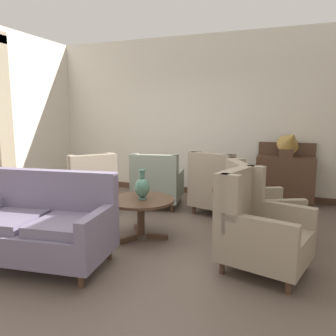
% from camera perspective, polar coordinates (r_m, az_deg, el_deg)
% --- Properties ---
extents(ground, '(8.55, 8.55, 0.00)m').
position_cam_1_polar(ground, '(4.44, -5.98, -12.24)').
color(ground, brown).
extents(wall_back, '(6.27, 0.08, 3.16)m').
position_cam_1_polar(wall_back, '(6.81, 4.66, 8.80)').
color(wall_back, silver).
rests_on(wall_back, ground).
extents(wall_left, '(0.08, 3.99, 3.16)m').
position_cam_1_polar(wall_left, '(6.70, -26.98, 7.84)').
color(wall_left, silver).
rests_on(wall_left, ground).
extents(baseboard_back, '(6.11, 0.03, 0.12)m').
position_cam_1_polar(baseboard_back, '(6.93, 4.38, -3.87)').
color(baseboard_back, '#4C3323').
rests_on(baseboard_back, ground).
extents(coffee_table, '(0.89, 0.89, 0.53)m').
position_cam_1_polar(coffee_table, '(4.38, -4.71, -6.52)').
color(coffee_table, '#4C3323').
rests_on(coffee_table, ground).
extents(porcelain_vase, '(0.19, 0.19, 0.39)m').
position_cam_1_polar(porcelain_vase, '(4.31, -4.47, -3.27)').
color(porcelain_vase, '#4C7A66').
rests_on(porcelain_vase, coffee_table).
extents(settee, '(1.60, 1.00, 0.99)m').
position_cam_1_polar(settee, '(3.91, -20.84, -9.44)').
color(settee, slate).
rests_on(settee, ground).
extents(armchair_back_corner, '(0.93, 1.00, 1.03)m').
position_cam_1_polar(armchair_back_corner, '(5.52, 8.44, -3.26)').
color(armchair_back_corner, gray).
rests_on(armchair_back_corner, ground).
extents(armchair_far_left, '(1.16, 1.14, 1.00)m').
position_cam_1_polar(armchair_far_left, '(5.65, -13.37, -3.31)').
color(armchair_far_left, gray).
rests_on(armchair_far_left, ground).
extents(armchair_beside_settee, '(0.94, 1.03, 0.96)m').
position_cam_1_polar(armchair_beside_settee, '(5.86, -1.84, -2.78)').
color(armchair_beside_settee, gray).
rests_on(armchair_beside_settee, ground).
extents(armchair_near_window, '(1.00, 0.95, 1.05)m').
position_cam_1_polar(armchair_near_window, '(3.62, 15.20, -10.06)').
color(armchair_near_window, gray).
rests_on(armchair_near_window, ground).
extents(armchair_foreground_right, '(1.08, 1.06, 1.02)m').
position_cam_1_polar(armchair_foreground_right, '(4.54, 14.91, -6.33)').
color(armchair_foreground_right, gray).
rests_on(armchair_foreground_right, ground).
extents(side_table, '(0.49, 0.49, 0.65)m').
position_cam_1_polar(side_table, '(4.45, 10.65, -6.97)').
color(side_table, '#4C3323').
rests_on(side_table, ground).
extents(sideboard, '(1.00, 0.43, 1.11)m').
position_cam_1_polar(sideboard, '(6.35, 19.47, -1.51)').
color(sideboard, '#4C3323').
rests_on(sideboard, ground).
extents(gramophone, '(0.54, 0.61, 0.57)m').
position_cam_1_polar(gramophone, '(6.17, 20.25, 4.32)').
color(gramophone, '#4C3323').
rests_on(gramophone, sideboard).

